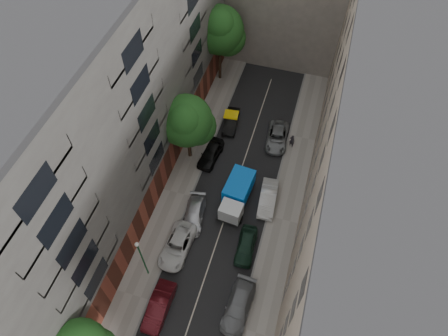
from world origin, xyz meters
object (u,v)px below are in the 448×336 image
at_px(car_left_1, 159,306).
at_px(tree_mid, 187,123).
at_px(car_right_2, 246,246).
at_px(tree_far, 220,32).
at_px(lamp_post, 141,256).
at_px(car_right_1, 239,306).
at_px(pedestrian, 292,141).
at_px(car_right_4, 277,137).
at_px(car_left_3, 194,214).
at_px(car_right_3, 268,198).
at_px(car_left_5, 231,121).
at_px(tarp_truck, 237,195).
at_px(car_left_2, 177,246).
at_px(car_left_4, 211,154).

xyz_separation_m(car_left_1, tree_mid, (-2.96, 16.33, 4.74)).
xyz_separation_m(car_right_2, tree_mid, (-8.57, 8.87, 4.78)).
distance_m(tree_far, lamp_post, 27.02).
bearing_deg(car_right_1, pedestrian, 90.29).
xyz_separation_m(lamp_post, pedestrian, (9.49, 18.27, -2.91)).
xyz_separation_m(car_right_1, car_right_4, (-0.80, 19.32, -0.05)).
relative_size(tree_mid, pedestrian, 4.93).
height_order(car_left_3, pedestrian, pedestrian).
bearing_deg(car_left_1, tree_far, 96.82).
xyz_separation_m(car_left_3, car_right_1, (6.46, -7.32, 0.06)).
xyz_separation_m(car_right_3, lamp_post, (-8.59, -10.39, 3.14)).
xyz_separation_m(car_left_5, lamp_post, (-2.19, -19.46, 3.21)).
height_order(tarp_truck, car_right_1, tarp_truck).
xyz_separation_m(tree_far, lamp_post, (1.32, -26.81, -3.07)).
height_order(car_left_3, tree_far, tree_far).
xyz_separation_m(tarp_truck, lamp_post, (-5.59, -9.51, 2.47)).
bearing_deg(car_right_1, car_right_3, 93.00).
bearing_deg(lamp_post, car_left_5, 83.59).
relative_size(car_left_1, car_left_2, 0.89).
relative_size(tarp_truck, car_right_4, 1.18).
bearing_deg(car_right_3, car_right_4, 91.20).
relative_size(car_left_4, lamp_post, 0.73).
xyz_separation_m(car_left_2, car_left_4, (-0.32, 11.20, 0.04)).
relative_size(car_left_1, car_right_3, 0.99).
height_order(tree_far, lamp_post, tree_far).
height_order(car_left_2, car_right_1, car_right_1).
height_order(tarp_truck, car_right_2, tarp_truck).
height_order(tree_mid, tree_far, tree_far).
distance_m(car_left_3, tree_mid, 9.05).
bearing_deg(tree_mid, car_left_4, 13.25).
xyz_separation_m(tree_mid, tree_far, (-0.54, 13.13, 1.47)).
distance_m(car_left_5, car_right_1, 21.18).
bearing_deg(car_left_3, car_left_4, 86.98).
relative_size(lamp_post, pedestrian, 3.61).
bearing_deg(car_left_3, car_left_2, -105.15).
height_order(car_left_4, car_right_4, car_left_4).
distance_m(car_left_3, car_left_5, 12.87).
bearing_deg(car_right_4, tree_far, 132.86).
bearing_deg(car_left_1, car_left_3, 90.42).
bearing_deg(car_left_3, car_right_2, -25.99).
relative_size(car_left_3, tree_far, 0.45).
bearing_deg(car_left_5, car_left_2, -97.67).
bearing_deg(car_left_5, car_left_3, -96.29).
height_order(car_left_1, pedestrian, pedestrian).
xyz_separation_m(car_left_1, lamp_post, (-2.19, 2.65, 3.15)).
relative_size(car_left_3, lamp_post, 0.76).
relative_size(car_right_2, lamp_post, 0.69).
distance_m(car_left_3, car_right_1, 9.76).
bearing_deg(tree_mid, tree_far, 92.37).
distance_m(car_right_4, tree_mid, 10.98).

